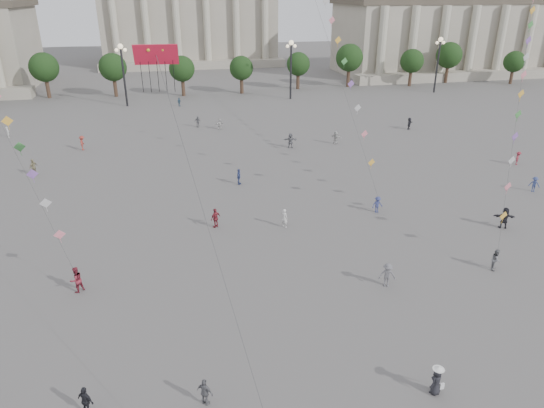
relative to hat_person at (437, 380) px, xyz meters
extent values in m
plane|color=#53504E|center=(-3.82, 3.09, -0.84)|extent=(360.00, 360.00, 0.00)
cube|color=gray|center=(71.18, 98.09, 7.16)|extent=(80.00, 22.00, 16.00)
cube|color=#4A4236|center=(71.18, 98.09, 15.76)|extent=(81.60, 22.44, 1.20)
cube|color=gray|center=(71.18, 85.09, 0.16)|extent=(84.00, 4.00, 2.00)
cube|color=gray|center=(-3.82, 133.09, 9.16)|extent=(46.00, 30.00, 20.00)
cube|color=gray|center=(-3.82, 116.09, 0.16)|extent=(48.30, 4.00, 2.00)
cylinder|color=#332419|center=(-33.82, 81.09, 0.92)|extent=(0.70, 0.70, 3.52)
sphere|color=black|center=(-33.82, 81.09, 4.60)|extent=(5.12, 5.12, 5.12)
cylinder|color=#332419|center=(-21.82, 81.09, 0.92)|extent=(0.70, 0.70, 3.52)
sphere|color=black|center=(-21.82, 81.09, 4.60)|extent=(5.12, 5.12, 5.12)
cylinder|color=#332419|center=(-9.82, 81.09, 0.92)|extent=(0.70, 0.70, 3.52)
sphere|color=black|center=(-9.82, 81.09, 4.60)|extent=(5.12, 5.12, 5.12)
cylinder|color=#332419|center=(2.18, 81.09, 0.92)|extent=(0.70, 0.70, 3.52)
sphere|color=black|center=(2.18, 81.09, 4.60)|extent=(5.12, 5.12, 5.12)
cylinder|color=#332419|center=(14.18, 81.09, 0.92)|extent=(0.70, 0.70, 3.52)
sphere|color=black|center=(14.18, 81.09, 4.60)|extent=(5.12, 5.12, 5.12)
cylinder|color=#332419|center=(26.18, 81.09, 0.92)|extent=(0.70, 0.70, 3.52)
sphere|color=black|center=(26.18, 81.09, 4.60)|extent=(5.12, 5.12, 5.12)
cylinder|color=#332419|center=(38.18, 81.09, 0.92)|extent=(0.70, 0.70, 3.52)
sphere|color=black|center=(38.18, 81.09, 4.60)|extent=(5.12, 5.12, 5.12)
cylinder|color=#332419|center=(50.18, 81.09, 0.92)|extent=(0.70, 0.70, 3.52)
sphere|color=black|center=(50.18, 81.09, 4.60)|extent=(5.12, 5.12, 5.12)
cylinder|color=#332419|center=(62.18, 81.09, 0.92)|extent=(0.70, 0.70, 3.52)
sphere|color=black|center=(62.18, 81.09, 4.60)|extent=(5.12, 5.12, 5.12)
cylinder|color=#262628|center=(-18.82, 73.09, 4.16)|extent=(0.36, 0.36, 10.00)
sphere|color=#FFE5B2|center=(-18.82, 73.09, 9.36)|extent=(0.90, 0.90, 0.90)
sphere|color=#FFE5B2|center=(-19.52, 73.09, 8.76)|extent=(0.60, 0.60, 0.60)
sphere|color=#FFE5B2|center=(-18.12, 73.09, 8.76)|extent=(0.60, 0.60, 0.60)
cylinder|color=#262628|center=(11.18, 73.09, 4.16)|extent=(0.36, 0.36, 10.00)
sphere|color=#FFE5B2|center=(11.18, 73.09, 9.36)|extent=(0.90, 0.90, 0.90)
sphere|color=#FFE5B2|center=(10.48, 73.09, 8.76)|extent=(0.60, 0.60, 0.60)
sphere|color=#FFE5B2|center=(11.88, 73.09, 8.76)|extent=(0.60, 0.60, 0.60)
cylinder|color=#262628|center=(41.18, 73.09, 4.16)|extent=(0.36, 0.36, 10.00)
sphere|color=#FFE5B2|center=(41.18, 73.09, 9.36)|extent=(0.90, 0.90, 0.90)
sphere|color=#FFE5B2|center=(40.48, 73.09, 8.76)|extent=(0.60, 0.60, 0.60)
sphere|color=#FFE5B2|center=(41.88, 73.09, 8.76)|extent=(0.60, 0.60, 0.60)
imported|color=#2F4F6A|center=(-9.76, 71.09, -0.09)|extent=(0.88, 0.87, 1.49)
imported|color=black|center=(15.44, 15.88, 0.12)|extent=(1.85, 1.17, 1.90)
imported|color=silver|center=(-4.59, 53.81, -0.06)|extent=(1.49, 1.04, 1.54)
imported|color=slate|center=(1.75, 9.61, 0.06)|extent=(1.31, 0.99, 1.79)
imported|color=beige|center=(9.66, 42.95, 0.04)|extent=(1.47, 1.55, 1.75)
imported|color=maroon|center=(27.77, 30.25, -0.04)|extent=(1.12, 1.16, 1.58)
imported|color=#222227|center=(22.79, 47.73, 0.04)|extent=(1.51, 1.52, 1.75)
imported|color=silver|center=(-33.97, 55.70, -0.07)|extent=(0.46, 0.62, 1.52)
imported|color=slate|center=(3.35, 42.58, 0.13)|extent=(1.88, 1.02, 1.93)
imported|color=silver|center=(-2.96, 20.10, 0.01)|extent=(0.69, 0.73, 1.69)
imported|color=navy|center=(23.77, 22.52, -0.04)|extent=(1.18, 1.11, 1.60)
imported|color=#595A5E|center=(-7.66, 55.74, -0.01)|extent=(1.04, 0.69, 1.64)
imported|color=#9F352B|center=(-22.99, 47.30, 0.10)|extent=(0.73, 1.23, 1.87)
imported|color=maroon|center=(-8.76, 21.33, 0.04)|extent=(1.08, 0.95, 1.75)
imported|color=navy|center=(-5.25, 31.01, 0.01)|extent=(0.74, 1.07, 1.69)
imported|color=gray|center=(-27.02, 38.69, 0.09)|extent=(0.97, 1.15, 1.85)
imported|color=black|center=(-17.08, 2.44, -0.04)|extent=(0.97, 0.87, 1.59)
imported|color=slate|center=(-11.45, 1.79, -0.07)|extent=(0.93, 0.86, 1.53)
imported|color=maroon|center=(-19.04, 13.53, 0.09)|extent=(1.14, 1.12, 1.86)
imported|color=navy|center=(6.11, 21.20, -0.05)|extent=(1.06, 0.67, 1.58)
imported|color=slate|center=(10.48, 9.99, -0.02)|extent=(0.98, 1.00, 1.63)
imported|color=black|center=(0.00, 0.00, -0.06)|extent=(0.91, 0.79, 1.56)
cone|color=white|center=(0.00, 0.00, 0.78)|extent=(0.52, 0.52, 0.14)
cylinder|color=white|center=(0.00, 0.00, 0.72)|extent=(0.60, 0.60, 0.02)
cube|color=white|center=(0.25, -0.15, -0.29)|extent=(0.22, 0.10, 0.35)
cube|color=red|center=(-12.37, 9.27, 15.02)|extent=(2.23, 0.64, 1.02)
cube|color=#198D42|center=(-12.72, 9.23, 15.27)|extent=(0.36, 0.21, 0.34)
cube|color=#2050AE|center=(-12.02, 9.23, 15.27)|extent=(0.36, 0.21, 0.34)
sphere|color=gold|center=(-12.72, 9.19, 15.27)|extent=(0.20, 0.20, 0.20)
sphere|color=gold|center=(-12.02, 9.19, 15.27)|extent=(0.20, 0.20, 0.20)
cylinder|color=#3F3F3F|center=(-10.60, 1.18, 7.89)|extent=(0.02, 0.02, 21.86)
cube|color=pink|center=(-19.85, 14.86, 2.93)|extent=(0.76, 0.25, 0.76)
cube|color=silver|center=(-20.65, 16.18, 4.76)|extent=(0.76, 0.25, 0.76)
cube|color=#8C5BB7|center=(-21.46, 17.50, 6.44)|extent=(0.76, 0.25, 0.76)
cube|color=#449344|center=(-22.27, 18.83, 8.04)|extent=(0.76, 0.25, 0.76)
cube|color=yellow|center=(-23.08, 20.15, 9.58)|extent=(0.76, 0.25, 0.76)
cube|color=yellow|center=(5.98, 22.98, 3.45)|extent=(0.76, 0.25, 0.76)
cube|color=pink|center=(5.84, 24.76, 5.68)|extent=(0.76, 0.25, 0.76)
cube|color=silver|center=(5.71, 26.54, 7.75)|extent=(0.76, 0.25, 0.76)
cube|color=#8C5BB7|center=(5.57, 28.32, 9.71)|extent=(0.76, 0.25, 0.76)
cube|color=#449344|center=(5.44, 30.10, 11.60)|extent=(0.76, 0.25, 0.76)
cube|color=yellow|center=(5.30, 31.88, 13.44)|extent=(0.76, 0.25, 0.76)
cube|color=pink|center=(5.17, 33.65, 15.23)|extent=(0.76, 0.25, 0.76)
cube|color=silver|center=(5.03, 35.43, 16.98)|extent=(0.76, 0.25, 0.76)
cylinder|color=#3F3F3F|center=(24.11, 28.40, 15.81)|extent=(0.02, 0.02, 54.92)
cube|color=yellow|center=(11.61, 11.53, 2.70)|extent=(0.76, 0.25, 0.76)
cube|color=pink|center=(12.75, 13.06, 4.33)|extent=(0.76, 0.25, 0.76)
cube|color=silver|center=(13.89, 14.59, 5.84)|extent=(0.76, 0.25, 0.76)
cube|color=#8C5BB7|center=(15.02, 16.13, 7.27)|extent=(0.76, 0.25, 0.76)
cube|color=#449344|center=(16.16, 17.66, 8.65)|extent=(0.76, 0.25, 0.76)
cube|color=yellow|center=(17.29, 19.20, 9.99)|extent=(0.76, 0.25, 0.76)
cube|color=pink|center=(18.43, 20.73, 11.29)|extent=(0.76, 0.25, 0.76)
cube|color=silver|center=(19.57, 22.26, 12.57)|extent=(0.76, 0.25, 0.76)
cube|color=#8C5BB7|center=(20.70, 23.80, 13.83)|extent=(0.76, 0.25, 0.76)
cube|color=#449344|center=(21.84, 25.33, 15.06)|extent=(0.76, 0.25, 0.76)
cube|color=yellow|center=(22.97, 26.86, 16.27)|extent=(0.76, 0.25, 0.76)
camera|label=1|loc=(-12.10, -16.48, 17.90)|focal=32.00mm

